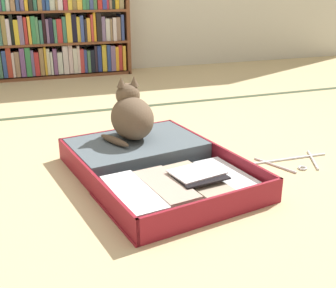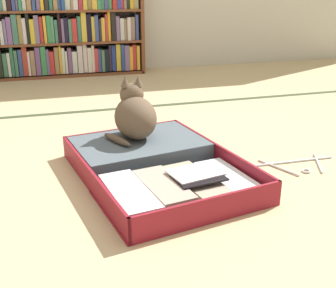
% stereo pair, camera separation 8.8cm
% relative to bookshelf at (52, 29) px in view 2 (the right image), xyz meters
% --- Properties ---
extents(ground_plane, '(10.00, 10.00, 0.00)m').
position_rel_bookshelf_xyz_m(ground_plane, '(0.34, -2.27, -0.41)').
color(ground_plane, '#CCB684').
extents(tatami_border, '(4.80, 0.05, 0.00)m').
position_rel_bookshelf_xyz_m(tatami_border, '(0.34, -1.23, -0.41)').
color(tatami_border, '#39472E').
rests_on(tatami_border, ground_plane).
extents(bookshelf, '(1.60, 0.23, 0.86)m').
position_rel_bookshelf_xyz_m(bookshelf, '(0.00, 0.00, 0.00)').
color(bookshelf, brown).
rests_on(bookshelf, ground_plane).
extents(open_suitcase, '(0.74, 0.93, 0.10)m').
position_rel_bookshelf_xyz_m(open_suitcase, '(0.30, -2.30, -0.37)').
color(open_suitcase, maroon).
rests_on(open_suitcase, ground_plane).
extents(black_cat, '(0.25, 0.28, 0.28)m').
position_rel_bookshelf_xyz_m(black_cat, '(0.27, -2.08, -0.21)').
color(black_cat, brown).
rests_on(black_cat, open_suitcase).
extents(clothes_hanger, '(0.41, 0.21, 0.01)m').
position_rel_bookshelf_xyz_m(clothes_hanger, '(0.95, -2.40, -0.41)').
color(clothes_hanger, silver).
rests_on(clothes_hanger, ground_plane).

